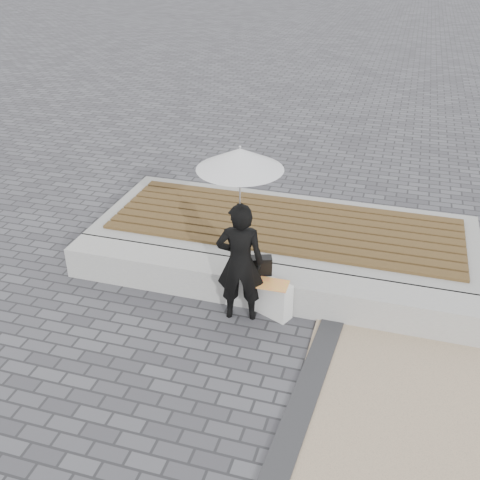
# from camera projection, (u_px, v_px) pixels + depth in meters

# --- Properties ---
(ground) EXTENTS (80.00, 80.00, 0.00)m
(ground) POSITION_uv_depth(u_px,v_px,m) (220.00, 392.00, 5.46)
(ground) COLOR #4C4D52
(ground) RESTS_ON ground
(edging_band) EXTENTS (0.61, 5.20, 0.04)m
(edging_band) POSITION_uv_depth(u_px,v_px,m) (285.00, 449.00, 4.85)
(edging_band) COLOR #2E2E30
(edging_band) RESTS_ON ground
(seating_ledge) EXTENTS (5.00, 0.45, 0.40)m
(seating_ledge) POSITION_uv_depth(u_px,v_px,m) (262.00, 286.00, 6.70)
(seating_ledge) COLOR #B0B0AB
(seating_ledge) RESTS_ON ground
(timber_platform) EXTENTS (5.00, 2.00, 0.40)m
(timber_platform) POSITION_uv_depth(u_px,v_px,m) (285.00, 238.00, 7.70)
(timber_platform) COLOR gray
(timber_platform) RESTS_ON ground
(timber_decking) EXTENTS (4.60, 1.60, 0.04)m
(timber_decking) POSITION_uv_depth(u_px,v_px,m) (285.00, 224.00, 7.59)
(timber_decking) COLOR brown
(timber_decking) RESTS_ON timber_platform
(woman) EXTENTS (0.59, 0.45, 1.43)m
(woman) POSITION_uv_depth(u_px,v_px,m) (240.00, 263.00, 6.17)
(woman) COLOR black
(woman) RESTS_ON ground
(parasol) EXTENTS (0.88, 0.88, 1.13)m
(parasol) POSITION_uv_depth(u_px,v_px,m) (240.00, 159.00, 5.57)
(parasol) COLOR #BCBBC0
(parasol) RESTS_ON ground
(handbag) EXTENTS (0.39, 0.24, 0.26)m
(handbag) POSITION_uv_depth(u_px,v_px,m) (256.00, 267.00, 6.44)
(handbag) COLOR black
(handbag) RESTS_ON seating_ledge
(canvas_tote) EXTENTS (0.46, 0.33, 0.44)m
(canvas_tote) POSITION_uv_depth(u_px,v_px,m) (274.00, 299.00, 6.43)
(canvas_tote) COLOR silver
(canvas_tote) RESTS_ON ground
(magazine) EXTENTS (0.34, 0.25, 0.01)m
(magazine) POSITION_uv_depth(u_px,v_px,m) (273.00, 284.00, 6.28)
(magazine) COLOR #F24048
(magazine) RESTS_ON canvas_tote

